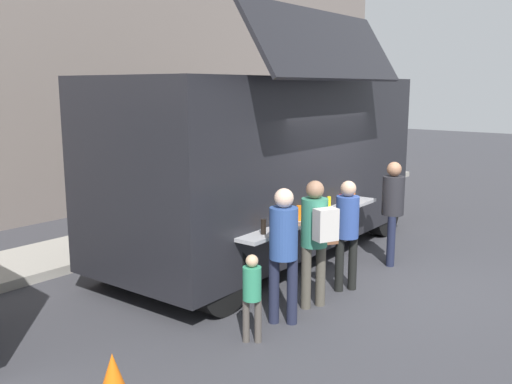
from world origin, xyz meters
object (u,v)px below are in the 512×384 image
at_px(customer_extra_browsing, 393,204).
at_px(child_near_queue, 252,290).
at_px(traffic_cone_orange, 113,381).
at_px(trash_bin, 301,184).
at_px(customer_mid_with_backpack, 316,231).
at_px(customer_rear_waiting, 283,244).
at_px(food_truck_main, 268,161).
at_px(customer_front_ordering, 346,226).

bearing_deg(customer_extra_browsing, child_near_queue, 65.21).
xyz_separation_m(traffic_cone_orange, trash_bin, (9.10, 4.19, 0.16)).
height_order(trash_bin, customer_mid_with_backpack, customer_mid_with_backpack).
bearing_deg(customer_rear_waiting, customer_mid_with_backpack, -34.69).
distance_m(traffic_cone_orange, customer_rear_waiting, 2.65).
bearing_deg(food_truck_main, customer_rear_waiting, -140.53).
height_order(trash_bin, customer_extra_browsing, customer_extra_browsing).
xyz_separation_m(food_truck_main, customer_mid_with_backpack, (-1.51, -1.97, -0.62)).
bearing_deg(customer_mid_with_backpack, customer_extra_browsing, -64.27).
distance_m(trash_bin, customer_mid_with_backpack, 7.31).
distance_m(trash_bin, customer_rear_waiting, 7.85).
height_order(traffic_cone_orange, customer_front_ordering, customer_front_ordering).
relative_size(customer_front_ordering, customer_mid_with_backpack, 0.94).
bearing_deg(customer_rear_waiting, customer_extra_browsing, -31.30).
xyz_separation_m(customer_front_ordering, child_near_queue, (-2.17, -0.03, -0.33)).
distance_m(customer_front_ordering, customer_mid_with_backpack, 0.84).
bearing_deg(customer_front_ordering, child_near_queue, 123.28).
bearing_deg(child_near_queue, customer_mid_with_backpack, -34.89).
bearing_deg(trash_bin, customer_mid_with_backpack, -143.92).
xyz_separation_m(food_truck_main, traffic_cone_orange, (-4.72, -1.87, -1.41)).
height_order(customer_rear_waiting, customer_extra_browsing, customer_extra_browsing).
bearing_deg(traffic_cone_orange, food_truck_main, 21.59).
bearing_deg(customer_front_ordering, customer_rear_waiting, 122.13).
relative_size(trash_bin, child_near_queue, 0.82).
xyz_separation_m(customer_extra_browsing, child_near_queue, (-3.74, -0.07, -0.40)).
bearing_deg(child_near_queue, trash_bin, -4.40).
height_order(customer_mid_with_backpack, customer_extra_browsing, customer_mid_with_backpack).
height_order(food_truck_main, customer_mid_with_backpack, food_truck_main).
xyz_separation_m(food_truck_main, trash_bin, (4.38, 2.32, -1.25)).
relative_size(traffic_cone_orange, customer_front_ordering, 0.34).
bearing_deg(customer_mid_with_backpack, trash_bin, -29.67).
xyz_separation_m(traffic_cone_orange, customer_mid_with_backpack, (3.21, -0.10, 0.79)).
xyz_separation_m(customer_mid_with_backpack, child_near_queue, (-1.33, -0.01, -0.43)).
bearing_deg(trash_bin, customer_rear_waiting, -147.03).
bearing_deg(trash_bin, food_truck_main, -152.08).
bearing_deg(food_truck_main, customer_front_ordering, -111.16).
bearing_deg(customer_mid_with_backpack, customer_rear_waiting, 111.40).
xyz_separation_m(customer_front_ordering, customer_extra_browsing, (1.57, 0.04, 0.07)).
relative_size(food_truck_main, trash_bin, 7.46).
distance_m(customer_front_ordering, customer_rear_waiting, 1.51).
xyz_separation_m(trash_bin, customer_front_ordering, (-5.05, -4.27, 0.53)).
height_order(trash_bin, child_near_queue, child_near_queue).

